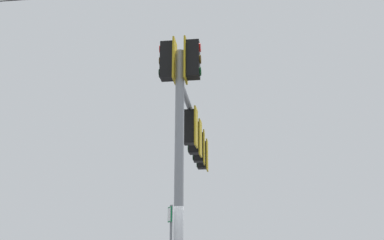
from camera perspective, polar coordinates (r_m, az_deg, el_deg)
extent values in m
cylinder|color=gray|center=(8.76, -1.80, -8.41)|extent=(0.20, 0.20, 6.04)
cylinder|color=gray|center=(12.28, 0.52, -0.47)|extent=(5.74, 2.58, 0.14)
cube|color=black|center=(9.67, -3.41, 8.08)|extent=(0.39, 0.39, 0.90)
cube|color=#B29319|center=(9.64, -2.41, 8.14)|extent=(0.42, 0.21, 1.04)
cylinder|color=red|center=(9.84, -4.34, 9.59)|extent=(0.20, 0.11, 0.20)
cylinder|color=#3C2703|center=(9.70, -4.38, 8.02)|extent=(0.20, 0.11, 0.20)
cylinder|color=black|center=(9.57, -4.43, 6.40)|extent=(0.20, 0.11, 0.20)
cube|color=black|center=(9.59, 0.15, 8.29)|extent=(0.39, 0.39, 0.90)
cube|color=#B29319|center=(9.61, -0.87, 8.23)|extent=(0.42, 0.21, 1.04)
cylinder|color=red|center=(9.71, 1.13, 9.93)|extent=(0.20, 0.11, 0.20)
cylinder|color=#3C2703|center=(9.57, 1.14, 8.34)|extent=(0.20, 0.11, 0.20)
cylinder|color=black|center=(9.44, 1.15, 6.71)|extent=(0.20, 0.11, 0.20)
cube|color=black|center=(10.77, -0.34, -1.01)|extent=(0.39, 0.39, 0.90)
cube|color=#B29319|center=(10.75, 0.55, -0.97)|extent=(0.42, 0.20, 1.04)
cylinder|color=red|center=(10.89, -1.20, 0.46)|extent=(0.20, 0.10, 0.20)
cylinder|color=#3C2703|center=(10.80, -1.21, -1.05)|extent=(0.20, 0.10, 0.20)
cylinder|color=black|center=(10.71, -1.22, -2.58)|extent=(0.20, 0.10, 0.20)
cube|color=black|center=(11.80, 0.34, -2.53)|extent=(0.39, 0.39, 0.90)
cube|color=#B29319|center=(11.77, 1.16, -2.49)|extent=(0.42, 0.20, 1.04)
cylinder|color=red|center=(11.91, -0.45, -1.17)|extent=(0.20, 0.10, 0.20)
cylinder|color=#3C2703|center=(11.82, -0.45, -2.56)|extent=(0.20, 0.10, 0.20)
cylinder|color=black|center=(11.75, -0.46, -3.97)|extent=(0.20, 0.10, 0.20)
cube|color=black|center=(12.83, 0.91, -3.80)|extent=(0.40, 0.40, 0.90)
cube|color=#B29319|center=(12.82, 1.67, -3.79)|extent=(0.41, 0.23, 1.04)
cylinder|color=red|center=(12.92, 0.17, -2.52)|extent=(0.19, 0.12, 0.20)
cylinder|color=#3C2703|center=(12.84, 0.17, -3.81)|extent=(0.19, 0.12, 0.20)
cylinder|color=black|center=(12.77, 0.17, -5.12)|extent=(0.19, 0.12, 0.20)
cube|color=black|center=(13.88, 1.40, -4.88)|extent=(0.40, 0.40, 0.90)
cube|color=#B29319|center=(13.86, 2.10, -4.86)|extent=(0.42, 0.22, 1.04)
cylinder|color=red|center=(13.96, 0.71, -3.70)|extent=(0.19, 0.11, 0.20)
cylinder|color=#3C2703|center=(13.89, 0.72, -4.90)|extent=(0.19, 0.11, 0.20)
cylinder|color=black|center=(13.82, 0.72, -6.11)|extent=(0.19, 0.11, 0.20)
cube|color=#0C7238|center=(11.36, -3.06, -12.83)|extent=(0.21, 0.24, 0.40)
cube|color=white|center=(11.36, -3.13, -12.83)|extent=(0.15, 0.18, 0.34)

